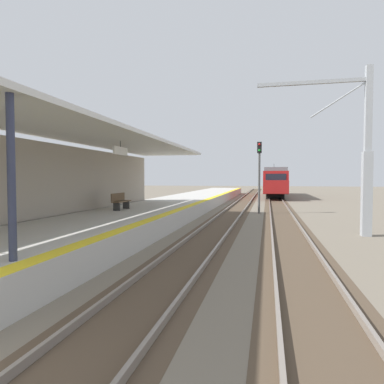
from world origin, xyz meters
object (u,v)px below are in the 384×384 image
object	(u,v)px
approaching_train	(274,181)
rail_signal_post	(259,170)
platform_bench	(120,201)
catenary_pylon_far_side	(360,155)

from	to	relation	value
approaching_train	rail_signal_post	world-z (taller)	rail_signal_post
approaching_train	platform_bench	distance (m)	33.34
approaching_train	catenary_pylon_far_side	world-z (taller)	catenary_pylon_far_side
approaching_train	catenary_pylon_far_side	size ratio (longest dim) A/B	2.61
approaching_train	platform_bench	size ratio (longest dim) A/B	12.25
platform_bench	catenary_pylon_far_side	bearing A→B (deg)	-2.08
catenary_pylon_far_side	rail_signal_post	bearing A→B (deg)	117.39
catenary_pylon_far_side	platform_bench	size ratio (longest dim) A/B	4.69
catenary_pylon_far_side	platform_bench	bearing A→B (deg)	177.92
rail_signal_post	platform_bench	world-z (taller)	rail_signal_post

